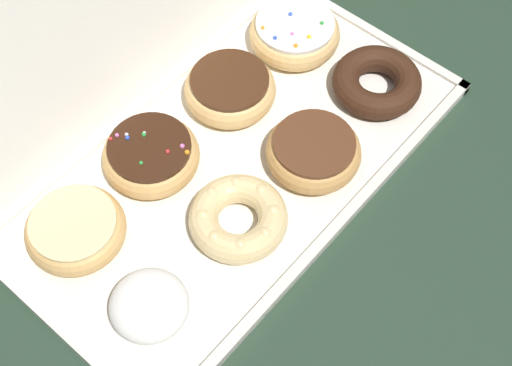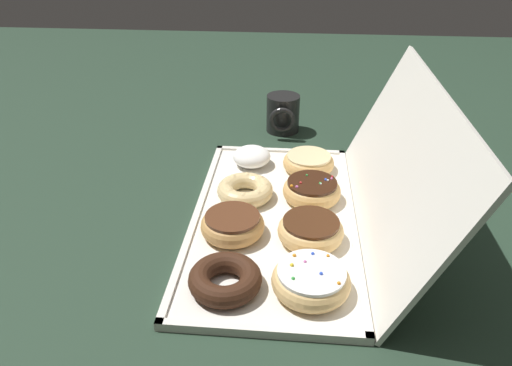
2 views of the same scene
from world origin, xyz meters
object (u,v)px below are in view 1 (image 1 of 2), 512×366
Objects in this scene: chocolate_frosted_donut_2 at (314,151)px; glazed_ring_donut_4 at (75,229)px; cruller_donut_1 at (238,218)px; sprinkle_donut_7 at (295,33)px; donut_box at (236,163)px; sprinkle_donut_5 at (151,155)px; powdered_filled_donut_0 at (149,306)px; chocolate_cake_ring_donut_3 at (377,82)px; chocolate_frosted_donut_6 at (230,89)px.

chocolate_frosted_donut_2 reaches higher than glazed_ring_donut_4.
sprinkle_donut_7 is at bearing 26.42° from cruller_donut_1.
chocolate_frosted_donut_2 is (0.06, -0.07, 0.02)m from donut_box.
sprinkle_donut_5 reaches higher than donut_box.
chocolate_cake_ring_donut_3 is at bearing -0.35° from powdered_filled_donut_0.
chocolate_cake_ring_donut_3 is 0.40m from glazed_ring_donut_4.
chocolate_frosted_donut_6 is 0.96× the size of sprinkle_donut_7.
glazed_ring_donut_4 reaches higher than chocolate_cake_ring_donut_3.
sprinkle_donut_7 is at bearing 45.80° from chocolate_frosted_donut_2.
chocolate_frosted_donut_2 is at bearing -1.93° from powdered_filled_donut_0.
chocolate_frosted_donut_2 is 0.94× the size of sprinkle_donut_7.
glazed_ring_donut_4 is at bearing -177.59° from sprinkle_donut_5.
powdered_filled_donut_0 is at bearing -94.93° from glazed_ring_donut_4.
chocolate_frosted_donut_6 is at bearing 45.52° from donut_box.
sprinkle_donut_5 is (-0.07, 0.07, 0.03)m from donut_box.
sprinkle_donut_5 reaches higher than chocolate_cake_ring_donut_3.
powdered_filled_donut_0 reaches higher than donut_box.
chocolate_cake_ring_donut_3 is (0.13, 0.01, -0.00)m from chocolate_frosted_donut_2.
powdered_filled_donut_0 is 0.26m from chocolate_frosted_donut_2.
donut_box is 4.99× the size of chocolate_frosted_donut_2.
sprinkle_donut_7 is (0.12, -0.00, -0.00)m from chocolate_frosted_donut_6.
sprinkle_donut_5 reaches higher than cruller_donut_1.
chocolate_frosted_donut_2 is 0.19m from sprinkle_donut_5.
chocolate_frosted_donut_2 is 0.28m from glazed_ring_donut_4.
chocolate_frosted_donut_6 is at bearing 179.58° from sprinkle_donut_7.
powdered_filled_donut_0 reaches higher than glazed_ring_donut_4.
donut_box is 4.93× the size of sprinkle_donut_5.
powdered_filled_donut_0 is at bearing -135.44° from sprinkle_donut_5.
donut_box is 4.92× the size of chocolate_frosted_donut_6.
chocolate_frosted_donut_2 is at bearing -134.20° from sprinkle_donut_7.
sprinkle_donut_5 is 1.00× the size of chocolate_frosted_donut_6.
sprinkle_donut_7 is at bearing 19.01° from donut_box.
sprinkle_donut_7 reaches higher than chocolate_cake_ring_donut_3.
chocolate_frosted_donut_6 is (0.06, 0.07, 0.03)m from donut_box.
sprinkle_donut_5 is 0.13m from chocolate_frosted_donut_6.
cruller_donut_1 is at bearing -135.34° from chocolate_frosted_donut_6.
sprinkle_donut_5 is at bearing 44.56° from powdered_filled_donut_0.
powdered_filled_donut_0 is at bearing -180.00° from cruller_donut_1.
sprinkle_donut_5 is at bearing 134.04° from donut_box.
powdered_filled_donut_0 reaches higher than chocolate_frosted_donut_6.
chocolate_frosted_donut_2 is 0.13m from chocolate_frosted_donut_6.
cruller_donut_1 is 0.12m from chocolate_frosted_donut_2.
chocolate_frosted_donut_6 is (0.26, 0.13, 0.00)m from powdered_filled_donut_0.
chocolate_frosted_donut_2 is at bearing -49.29° from donut_box.
sprinkle_donut_5 is at bearing 178.38° from chocolate_frosted_donut_6.
donut_box is 0.09m from chocolate_frosted_donut_2.
chocolate_frosted_donut_6 is (-0.13, 0.13, 0.00)m from chocolate_cake_ring_donut_3.
sprinkle_donut_7 reaches higher than chocolate_frosted_donut_6.
glazed_ring_donut_4 is 0.38m from sprinkle_donut_7.
cruller_donut_1 and glazed_ring_donut_4 have the same top height.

